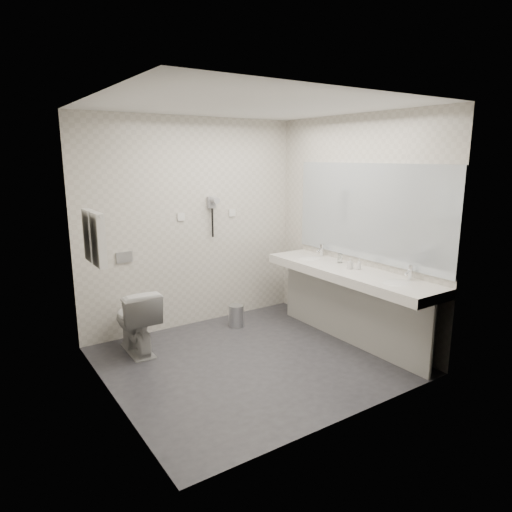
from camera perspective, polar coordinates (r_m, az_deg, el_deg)
floor at (r=4.77m, az=-0.51°, el=-12.96°), size 2.80×2.80×0.00m
ceiling at (r=4.33m, az=-0.57°, el=18.45°), size 2.80×2.80×0.00m
wall_back at (r=5.50m, az=-8.01°, el=4.00°), size 2.80×0.00×2.80m
wall_front at (r=3.39m, az=11.59°, el=-1.40°), size 2.80×0.00×2.80m
wall_left at (r=3.81m, az=-18.41°, el=-0.27°), size 0.00×2.60×2.60m
wall_right at (r=5.27m, az=12.32°, el=3.47°), size 0.00×2.60×2.60m
vanity_counter at (r=5.03m, az=11.53°, el=-2.16°), size 0.55×2.20×0.10m
vanity_panel at (r=5.17m, az=11.52°, el=-6.68°), size 0.03×2.15×0.75m
vanity_post_near at (r=4.58m, az=21.19°, el=-9.88°), size 0.06×0.06×0.75m
vanity_post_far at (r=5.92m, az=4.58°, el=-3.98°), size 0.06×0.06×0.75m
mirror at (r=5.10m, az=13.92°, el=5.36°), size 0.02×2.20×1.05m
basin_near at (r=4.61m, az=17.29°, el=-3.39°), size 0.40×0.31×0.05m
basin_far at (r=5.48m, az=6.74°, el=-0.41°), size 0.40×0.31×0.05m
faucet_near at (r=4.73m, az=18.85°, el=-1.95°), size 0.04×0.04×0.15m
faucet_far at (r=5.59m, az=8.28°, el=0.74°), size 0.04×0.04×0.15m
soap_bottle_a at (r=5.01m, az=11.74°, el=-0.94°), size 0.06×0.06×0.12m
soap_bottle_c at (r=5.00m, az=12.84°, el=-1.03°), size 0.06×0.06×0.12m
glass_left at (r=5.28m, az=10.52°, el=-0.28°), size 0.07×0.07×0.10m
toilet at (r=5.00m, az=-14.91°, el=-7.81°), size 0.41×0.70×0.70m
flush_plate at (r=5.23m, az=-16.23°, el=-0.15°), size 0.18×0.02×0.12m
pedal_bin at (r=5.60m, az=-2.51°, el=-7.61°), size 0.24×0.24×0.26m
bin_lid at (r=5.55m, az=-2.52°, el=-6.30°), size 0.18×0.18×0.02m
towel_rail at (r=4.30m, az=-20.04°, el=5.06°), size 0.02×0.62×0.02m
towel_near at (r=4.20m, az=-19.22°, el=1.92°), size 0.07×0.24×0.48m
towel_far at (r=4.47m, az=-20.15°, el=2.45°), size 0.07×0.24×0.48m
dryer_cradle at (r=5.56m, az=-5.62°, el=6.74°), size 0.10×0.04×0.14m
dryer_barrel at (r=5.49m, az=-5.27°, el=7.00°), size 0.08×0.14×0.08m
dryer_cord at (r=5.57m, az=-5.49°, el=4.17°), size 0.02×0.02×0.35m
switch_plate_a at (r=5.41m, az=-9.42°, el=4.89°), size 0.09×0.02×0.09m
switch_plate_b at (r=5.74m, az=-3.02°, el=5.46°), size 0.09×0.02×0.09m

